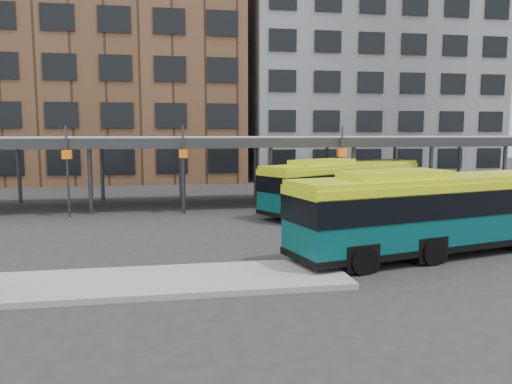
% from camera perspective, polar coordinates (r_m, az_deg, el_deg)
% --- Properties ---
extents(ground, '(120.00, 120.00, 0.00)m').
position_cam_1_polar(ground, '(18.55, 2.14, -7.10)').
color(ground, '#28282B').
rests_on(ground, ground).
extents(boarding_island, '(14.00, 3.00, 0.18)m').
position_cam_1_polar(boarding_island, '(15.34, -16.19, -10.05)').
color(boarding_island, gray).
rests_on(boarding_island, ground).
extents(canopy, '(40.00, 6.53, 4.80)m').
position_cam_1_polar(canopy, '(30.69, -2.99, 5.83)').
color(canopy, '#999B9E').
rests_on(canopy, ground).
extents(building_brick, '(26.00, 14.00, 22.00)m').
position_cam_1_polar(building_brick, '(50.40, -17.49, 14.05)').
color(building_brick, brown).
rests_on(building_brick, ground).
extents(building_grey, '(24.00, 14.00, 20.00)m').
position_cam_1_polar(building_grey, '(53.67, 12.03, 12.69)').
color(building_grey, slate).
rests_on(building_grey, ground).
extents(bus_front, '(11.68, 5.04, 3.15)m').
position_cam_1_polar(bus_front, '(19.31, 19.73, -1.98)').
color(bus_front, '#06494B').
rests_on(bus_front, ground).
extents(bus_rear, '(10.61, 7.38, 3.00)m').
position_cam_1_polar(bus_rear, '(28.33, 9.96, 0.89)').
color(bus_rear, '#06494B').
rests_on(bus_rear, ground).
extents(bike_rack, '(4.48, 1.64, 1.05)m').
position_cam_1_polar(bike_rack, '(34.05, 18.71, -0.21)').
color(bike_rack, slate).
rests_on(bike_rack, ground).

